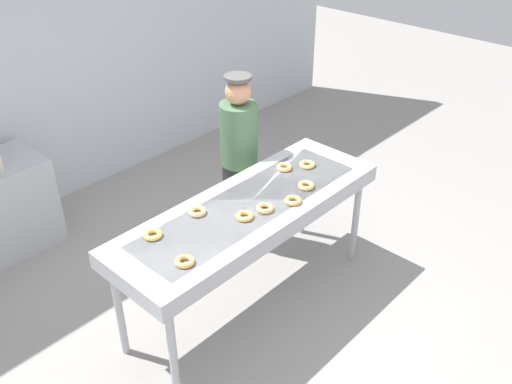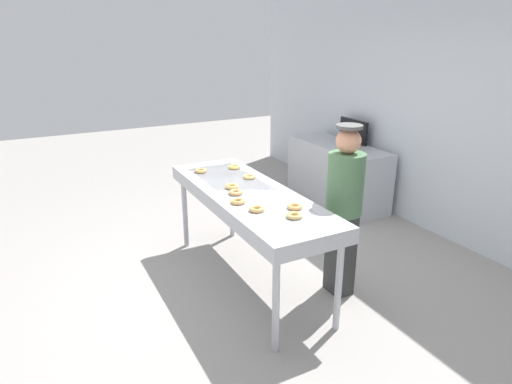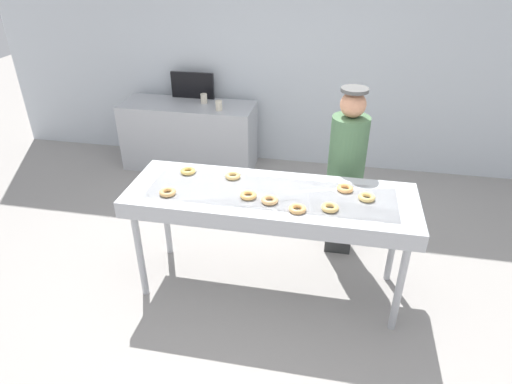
{
  "view_description": "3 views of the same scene",
  "coord_description": "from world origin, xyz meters",
  "px_view_note": "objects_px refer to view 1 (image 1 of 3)",
  "views": [
    {
      "loc": [
        -2.44,
        -2.34,
        3.16
      ],
      "look_at": [
        0.14,
        0.06,
        0.94
      ],
      "focal_mm": 39.28,
      "sensor_mm": 36.0,
      "label": 1
    },
    {
      "loc": [
        3.42,
        -1.72,
        2.29
      ],
      "look_at": [
        -0.07,
        0.11,
        0.88
      ],
      "focal_mm": 31.08,
      "sensor_mm": 36.0,
      "label": 2
    },
    {
      "loc": [
        0.45,
        -2.88,
        2.62
      ],
      "look_at": [
        -0.1,
        -0.07,
        0.96
      ],
      "focal_mm": 30.94,
      "sensor_mm": 36.0,
      "label": 3
    }
  ],
  "objects_px": {
    "glazed_donut_0": "(265,208)",
    "glazed_donut_7": "(197,212)",
    "glazed_donut_2": "(293,200)",
    "glazed_donut_8": "(284,167)",
    "worker_baker": "(239,153)",
    "fryer_conveyor": "(250,212)",
    "glazed_donut_5": "(153,235)",
    "glazed_donut_1": "(185,261)",
    "glazed_donut_3": "(306,185)",
    "glazed_donut_6": "(307,164)",
    "glazed_donut_4": "(245,216)"
  },
  "relations": [
    {
      "from": "glazed_donut_0",
      "to": "glazed_donut_7",
      "type": "height_order",
      "value": "same"
    },
    {
      "from": "glazed_donut_2",
      "to": "glazed_donut_0",
      "type": "bearing_deg",
      "value": 159.1
    },
    {
      "from": "glazed_donut_8",
      "to": "worker_baker",
      "type": "distance_m",
      "value": 0.52
    },
    {
      "from": "fryer_conveyor",
      "to": "glazed_donut_5",
      "type": "relative_size",
      "value": 17.76
    },
    {
      "from": "glazed_donut_5",
      "to": "glazed_donut_8",
      "type": "bearing_deg",
      "value": -2.2
    },
    {
      "from": "glazed_donut_7",
      "to": "glazed_donut_8",
      "type": "height_order",
      "value": "same"
    },
    {
      "from": "glazed_donut_1",
      "to": "glazed_donut_7",
      "type": "xyz_separation_m",
      "value": [
        0.42,
        0.35,
        0.0
      ]
    },
    {
      "from": "glazed_donut_8",
      "to": "glazed_donut_0",
      "type": "bearing_deg",
      "value": -152.37
    },
    {
      "from": "glazed_donut_3",
      "to": "glazed_donut_1",
      "type": "bearing_deg",
      "value": -179.29
    },
    {
      "from": "glazed_donut_8",
      "to": "glazed_donut_3",
      "type": "bearing_deg",
      "value": -108.38
    },
    {
      "from": "worker_baker",
      "to": "fryer_conveyor",
      "type": "bearing_deg",
      "value": 38.79
    },
    {
      "from": "glazed_donut_5",
      "to": "worker_baker",
      "type": "distance_m",
      "value": 1.37
    },
    {
      "from": "glazed_donut_0",
      "to": "glazed_donut_6",
      "type": "height_order",
      "value": "same"
    },
    {
      "from": "glazed_donut_3",
      "to": "glazed_donut_5",
      "type": "bearing_deg",
      "value": 163.42
    },
    {
      "from": "glazed_donut_8",
      "to": "worker_baker",
      "type": "xyz_separation_m",
      "value": [
        0.01,
        0.51,
        -0.06
      ]
    },
    {
      "from": "glazed_donut_7",
      "to": "glazed_donut_8",
      "type": "relative_size",
      "value": 1.0
    },
    {
      "from": "fryer_conveyor",
      "to": "glazed_donut_8",
      "type": "bearing_deg",
      "value": 14.7
    },
    {
      "from": "glazed_donut_1",
      "to": "glazed_donut_6",
      "type": "distance_m",
      "value": 1.5
    },
    {
      "from": "glazed_donut_5",
      "to": "glazed_donut_2",
      "type": "bearing_deg",
      "value": -23.47
    },
    {
      "from": "glazed_donut_1",
      "to": "worker_baker",
      "type": "distance_m",
      "value": 1.57
    },
    {
      "from": "glazed_donut_1",
      "to": "glazed_donut_8",
      "type": "xyz_separation_m",
      "value": [
        1.32,
        0.32,
        0.0
      ]
    },
    {
      "from": "glazed_donut_1",
      "to": "glazed_donut_5",
      "type": "height_order",
      "value": "same"
    },
    {
      "from": "glazed_donut_6",
      "to": "glazed_donut_7",
      "type": "height_order",
      "value": "same"
    },
    {
      "from": "glazed_donut_6",
      "to": "glazed_donut_8",
      "type": "height_order",
      "value": "same"
    },
    {
      "from": "glazed_donut_4",
      "to": "glazed_donut_8",
      "type": "bearing_deg",
      "value": 19.02
    },
    {
      "from": "fryer_conveyor",
      "to": "glazed_donut_5",
      "type": "xyz_separation_m",
      "value": [
        -0.72,
        0.2,
        0.09
      ]
    },
    {
      "from": "glazed_donut_2",
      "to": "glazed_donut_5",
      "type": "distance_m",
      "value": 1.04
    },
    {
      "from": "fryer_conveyor",
      "to": "glazed_donut_3",
      "type": "xyz_separation_m",
      "value": [
        0.46,
        -0.16,
        0.09
      ]
    },
    {
      "from": "glazed_donut_3",
      "to": "glazed_donut_2",
      "type": "bearing_deg",
      "value": -164.58
    },
    {
      "from": "fryer_conveyor",
      "to": "glazed_donut_3",
      "type": "relative_size",
      "value": 17.76
    },
    {
      "from": "fryer_conveyor",
      "to": "glazed_donut_6",
      "type": "distance_m",
      "value": 0.72
    },
    {
      "from": "glazed_donut_1",
      "to": "glazed_donut_4",
      "type": "xyz_separation_m",
      "value": [
        0.61,
        0.07,
        0.0
      ]
    },
    {
      "from": "glazed_donut_7",
      "to": "worker_baker",
      "type": "xyz_separation_m",
      "value": [
        0.9,
        0.47,
        -0.06
      ]
    },
    {
      "from": "glazed_donut_3",
      "to": "glazed_donut_0",
      "type": "bearing_deg",
      "value": 177.52
    },
    {
      "from": "glazed_donut_0",
      "to": "glazed_donut_3",
      "type": "distance_m",
      "value": 0.44
    },
    {
      "from": "glazed_donut_1",
      "to": "glazed_donut_7",
      "type": "bearing_deg",
      "value": 39.97
    },
    {
      "from": "glazed_donut_1",
      "to": "glazed_donut_3",
      "type": "bearing_deg",
      "value": 0.71
    },
    {
      "from": "glazed_donut_1",
      "to": "glazed_donut_3",
      "type": "distance_m",
      "value": 1.22
    },
    {
      "from": "glazed_donut_2",
      "to": "glazed_donut_3",
      "type": "relative_size",
      "value": 1.0
    },
    {
      "from": "glazed_donut_4",
      "to": "glazed_donut_8",
      "type": "xyz_separation_m",
      "value": [
        0.71,
        0.24,
        0.0
      ]
    },
    {
      "from": "glazed_donut_2",
      "to": "glazed_donut_6",
      "type": "distance_m",
      "value": 0.55
    },
    {
      "from": "glazed_donut_0",
      "to": "glazed_donut_7",
      "type": "xyz_separation_m",
      "value": [
        -0.36,
        0.32,
        0.0
      ]
    },
    {
      "from": "fryer_conveyor",
      "to": "glazed_donut_5",
      "type": "distance_m",
      "value": 0.76
    },
    {
      "from": "glazed_donut_5",
      "to": "glazed_donut_6",
      "type": "xyz_separation_m",
      "value": [
        1.44,
        -0.16,
        0.0
      ]
    },
    {
      "from": "fryer_conveyor",
      "to": "glazed_donut_6",
      "type": "relative_size",
      "value": 17.76
    },
    {
      "from": "glazed_donut_0",
      "to": "glazed_donut_4",
      "type": "height_order",
      "value": "same"
    },
    {
      "from": "fryer_conveyor",
      "to": "glazed_donut_5",
      "type": "bearing_deg",
      "value": 164.92
    },
    {
      "from": "glazed_donut_4",
      "to": "glazed_donut_3",
      "type": "bearing_deg",
      "value": -5.41
    },
    {
      "from": "glazed_donut_3",
      "to": "glazed_donut_4",
      "type": "relative_size",
      "value": 1.0
    },
    {
      "from": "glazed_donut_1",
      "to": "glazed_donut_2",
      "type": "relative_size",
      "value": 1.0
    }
  ]
}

